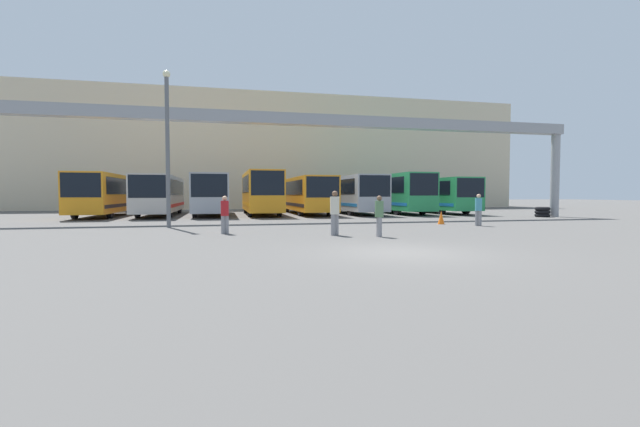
{
  "coord_description": "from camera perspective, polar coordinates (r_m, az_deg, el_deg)",
  "views": [
    {
      "loc": [
        -4.97,
        -11.26,
        1.67
      ],
      "look_at": [
        1.71,
        17.72,
        0.3
      ],
      "focal_mm": 24.0,
      "sensor_mm": 36.0,
      "label": 1
    }
  ],
  "objects": [
    {
      "name": "ground_plane",
      "position": [
        12.42,
        10.8,
        -5.13
      ],
      "size": [
        200.0,
        200.0,
        0.0
      ],
      "primitive_type": "plane",
      "color": "#514F4C"
    },
    {
      "name": "building_backdrop",
      "position": [
        53.38,
        -7.65,
        7.73
      ],
      "size": [
        60.43,
        12.0,
        12.86
      ],
      "color": "beige",
      "rests_on": "ground"
    },
    {
      "name": "overhead_gantry",
      "position": [
        27.25,
        -2.36,
        11.24
      ],
      "size": [
        37.94,
        0.8,
        6.66
      ],
      "color": "gray",
      "rests_on": "ground"
    },
    {
      "name": "bus_slot_0",
      "position": [
        35.29,
        -26.87,
        2.53
      ],
      "size": [
        2.53,
        10.58,
        3.08
      ],
      "color": "orange",
      "rests_on": "ground"
    },
    {
      "name": "bus_slot_1",
      "position": [
        35.4,
        -20.5,
        2.56
      ],
      "size": [
        2.51,
        12.25,
        2.99
      ],
      "color": "beige",
      "rests_on": "ground"
    },
    {
      "name": "bus_slot_2",
      "position": [
        34.64,
        -14.29,
        2.74
      ],
      "size": [
        2.56,
        11.33,
        3.09
      ],
      "color": "#999EA5",
      "rests_on": "ground"
    },
    {
      "name": "bus_slot_3",
      "position": [
        34.24,
        -7.87,
        3.04
      ],
      "size": [
        2.49,
        10.28,
        3.35
      ],
      "color": "orange",
      "rests_on": "ground"
    },
    {
      "name": "bus_slot_4",
      "position": [
        35.67,
        -1.84,
        2.73
      ],
      "size": [
        2.6,
        12.07,
        2.99
      ],
      "color": "orange",
      "rests_on": "ground"
    },
    {
      "name": "bus_slot_5",
      "position": [
        36.01,
        4.36,
        2.83
      ],
      "size": [
        2.56,
        10.81,
        3.11
      ],
      "color": "#999EA5",
      "rests_on": "ground"
    },
    {
      "name": "bus_slot_6",
      "position": [
        37.39,
        9.96,
        2.94
      ],
      "size": [
        2.5,
        10.94,
        3.29
      ],
      "color": "#268C4C",
      "rests_on": "ground"
    },
    {
      "name": "bus_slot_7",
      "position": [
        39.01,
        15.18,
        2.61
      ],
      "size": [
        2.54,
        10.85,
        2.97
      ],
      "color": "#268C4C",
      "rests_on": "ground"
    },
    {
      "name": "pedestrian_mid_left",
      "position": [
        18.27,
        -12.58,
        -0.02
      ],
      "size": [
        0.33,
        0.33,
        1.59
      ],
      "rotation": [
        0.0,
        0.0,
        0.24
      ],
      "color": "gray",
      "rests_on": "ground"
    },
    {
      "name": "pedestrian_far_center",
      "position": [
        23.75,
        20.38,
        0.57
      ],
      "size": [
        0.35,
        0.35,
        1.66
      ],
      "rotation": [
        0.0,
        0.0,
        2.17
      ],
      "color": "gray",
      "rests_on": "ground"
    },
    {
      "name": "pedestrian_near_right",
      "position": [
        17.15,
        1.98,
        0.23
      ],
      "size": [
        0.37,
        0.37,
        1.79
      ],
      "rotation": [
        0.0,
        0.0,
        0.53
      ],
      "color": "gray",
      "rests_on": "ground"
    },
    {
      "name": "pedestrian_mid_right",
      "position": [
        16.73,
        7.9,
        -0.19
      ],
      "size": [
        0.33,
        0.33,
        1.6
      ],
      "rotation": [
        0.0,
        0.0,
        4.62
      ],
      "color": "gray",
      "rests_on": "ground"
    },
    {
      "name": "traffic_cone",
      "position": [
        24.47,
        15.85,
        -0.52
      ],
      "size": [
        0.36,
        0.36,
        0.73
      ],
      "color": "orange",
      "rests_on": "ground"
    },
    {
      "name": "tire_stack",
      "position": [
        34.79,
        27.53,
        0.18
      ],
      "size": [
        1.04,
        1.04,
        0.72
      ],
      "color": "black",
      "rests_on": "ground"
    },
    {
      "name": "lamp_post",
      "position": [
        22.56,
        -19.67,
        8.94
      ],
      "size": [
        0.36,
        0.36,
        7.7
      ],
      "color": "#595B60",
      "rests_on": "ground"
    }
  ]
}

